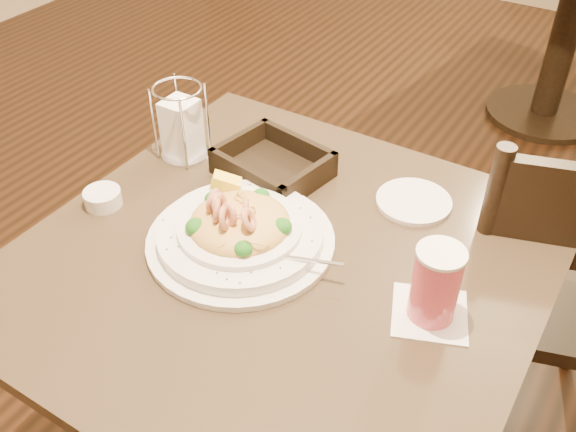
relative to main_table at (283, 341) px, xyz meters
The scene contains 9 objects.
main_table is the anchor object (origin of this frame).
background_table 2.15m from the main_table, 87.86° to the left, with size 1.05×1.05×0.74m.
dining_chair_near 0.62m from the main_table, 46.61° to the left, with size 0.53×0.53×0.93m.
pasta_bowl 0.28m from the main_table, behind, with size 0.39×0.35×0.11m.
drink_glass 0.41m from the main_table, ahead, with size 0.16×0.16×0.14m.
bread_basket 0.36m from the main_table, 126.63° to the left, with size 0.24×0.21×0.06m.
napkin_caddy 0.50m from the main_table, 155.31° to the left, with size 0.11×0.11×0.17m.
side_plate 0.39m from the main_table, 62.75° to the left, with size 0.15×0.15×0.01m, color white.
butter_ramekin 0.46m from the main_table, behind, with size 0.07×0.07×0.03m, color white.
Camera 1 is at (0.46, -0.72, 1.53)m, focal length 40.00 mm.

